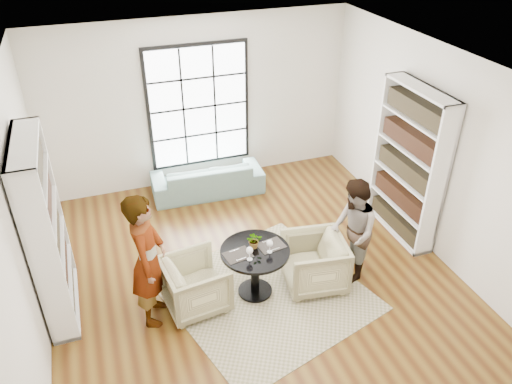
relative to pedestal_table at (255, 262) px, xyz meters
name	(u,v)px	position (x,y,z in m)	size (l,w,h in m)	color
ground	(255,276)	(0.10, 0.31, -0.53)	(6.00, 6.00, 0.00)	brown
room_shell	(242,182)	(0.10, 0.86, 0.73)	(6.00, 6.01, 6.00)	silver
rug	(266,294)	(0.13, -0.10, -0.52)	(2.40, 2.40, 0.01)	tan
pedestal_table	(255,262)	(0.00, 0.00, 0.00)	(0.91, 0.91, 0.73)	black
sofa	(207,178)	(0.06, 2.76, -0.24)	(1.96, 0.77, 0.57)	slate
armchair_left	(196,284)	(-0.81, 0.03, -0.17)	(0.77, 0.79, 0.72)	tan
armchair_right	(314,262)	(0.82, -0.10, -0.16)	(0.79, 0.82, 0.74)	tan
person_left	(148,260)	(-1.36, 0.03, 0.38)	(0.66, 0.44, 1.82)	gray
person_right	(353,231)	(1.37, -0.10, 0.24)	(0.74, 0.58, 1.53)	gray
placemat_left	(238,255)	(-0.24, -0.03, 0.20)	(0.34, 0.26, 0.01)	black
placemat_right	(271,245)	(0.23, 0.02, 0.20)	(0.34, 0.26, 0.01)	black
cutlery_left	(238,255)	(-0.24, -0.03, 0.21)	(0.14, 0.22, 0.01)	silver
cutlery_right	(271,245)	(0.23, 0.02, 0.21)	(0.14, 0.22, 0.01)	silver
wine_glass_left	(250,251)	(-0.13, -0.16, 0.34)	(0.09, 0.09, 0.20)	silver
wine_glass_right	(270,244)	(0.16, -0.10, 0.33)	(0.09, 0.09, 0.19)	silver
flower_centerpiece	(254,240)	(0.01, 0.06, 0.31)	(0.20, 0.18, 0.23)	gray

